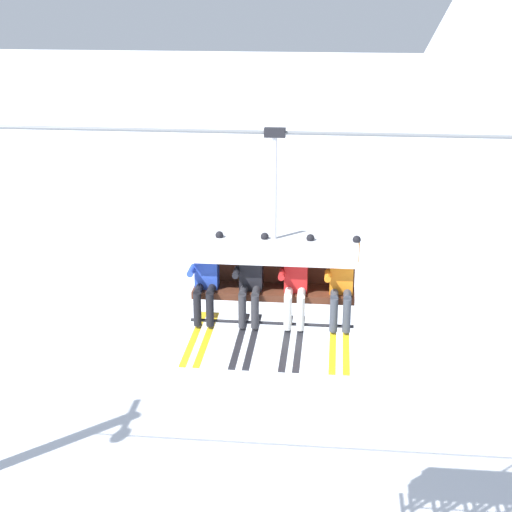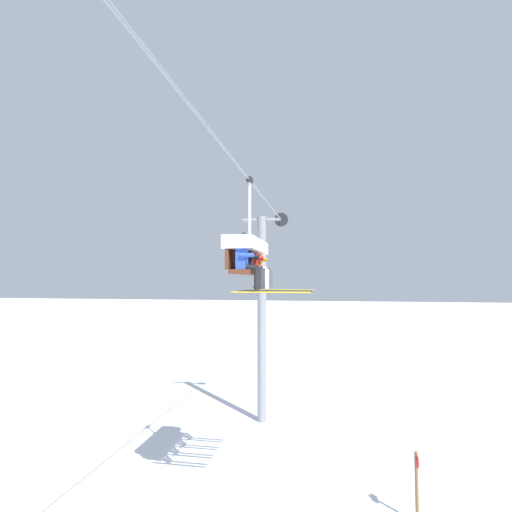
{
  "view_description": "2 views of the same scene",
  "coord_description": "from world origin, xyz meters",
  "px_view_note": "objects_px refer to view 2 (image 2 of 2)",
  "views": [
    {
      "loc": [
        1.86,
        -10.98,
        9.99
      ],
      "look_at": [
        0.8,
        -0.71,
        6.28
      ],
      "focal_mm": 55.0,
      "sensor_mm": 36.0,
      "label": 1
    },
    {
      "loc": [
        -8.39,
        -2.7,
        5.6
      ],
      "look_at": [
        1.31,
        -0.91,
        6.2
      ],
      "focal_mm": 28.0,
      "sensor_mm": 36.0,
      "label": 2
    }
  ],
  "objects_px": {
    "chairlift_chair": "(247,251)",
    "trail_sign": "(417,483)",
    "lift_tower_far": "(262,312)",
    "skier_orange": "(262,264)",
    "skier_red": "(258,263)",
    "skier_blue": "(247,261)",
    "skier_black": "(253,262)"
  },
  "relations": [
    {
      "from": "chairlift_chair",
      "to": "trail_sign",
      "type": "relative_size",
      "value": 1.67
    },
    {
      "from": "lift_tower_far",
      "to": "skier_orange",
      "type": "height_order",
      "value": "lift_tower_far"
    },
    {
      "from": "lift_tower_far",
      "to": "chairlift_chair",
      "type": "bearing_deg",
      "value": -173.78
    },
    {
      "from": "chairlift_chair",
      "to": "skier_red",
      "type": "height_order",
      "value": "chairlift_chair"
    },
    {
      "from": "skier_blue",
      "to": "skier_red",
      "type": "relative_size",
      "value": 1.0
    },
    {
      "from": "skier_orange",
      "to": "skier_black",
      "type": "bearing_deg",
      "value": 180.0
    },
    {
      "from": "skier_blue",
      "to": "skier_red",
      "type": "distance_m",
      "value": 1.25
    },
    {
      "from": "chairlift_chair",
      "to": "skier_orange",
      "type": "distance_m",
      "value": 1.01
    },
    {
      "from": "chairlift_chair",
      "to": "skier_blue",
      "type": "height_order",
      "value": "chairlift_chair"
    },
    {
      "from": "skier_red",
      "to": "trail_sign",
      "type": "bearing_deg",
      "value": -85.36
    },
    {
      "from": "skier_blue",
      "to": "trail_sign",
      "type": "height_order",
      "value": "skier_blue"
    },
    {
      "from": "lift_tower_far",
      "to": "chairlift_chair",
      "type": "distance_m",
      "value": 6.83
    },
    {
      "from": "lift_tower_far",
      "to": "skier_blue",
      "type": "relative_size",
      "value": 4.9
    },
    {
      "from": "skier_orange",
      "to": "trail_sign",
      "type": "bearing_deg",
      "value": -95.05
    },
    {
      "from": "skier_red",
      "to": "trail_sign",
      "type": "distance_m",
      "value": 6.32
    },
    {
      "from": "chairlift_chair",
      "to": "trail_sign",
      "type": "distance_m",
      "value": 6.69
    },
    {
      "from": "chairlift_chair",
      "to": "skier_orange",
      "type": "xyz_separation_m",
      "value": [
        0.94,
        -0.21,
        -0.28
      ]
    },
    {
      "from": "skier_red",
      "to": "trail_sign",
      "type": "xyz_separation_m",
      "value": [
        0.3,
        -3.7,
        -5.11
      ]
    },
    {
      "from": "chairlift_chair",
      "to": "skier_orange",
      "type": "relative_size",
      "value": 1.58
    },
    {
      "from": "lift_tower_far",
      "to": "skier_blue",
      "type": "distance_m",
      "value": 7.69
    },
    {
      "from": "skier_red",
      "to": "trail_sign",
      "type": "height_order",
      "value": "skier_red"
    },
    {
      "from": "skier_blue",
      "to": "skier_red",
      "type": "xyz_separation_m",
      "value": [
        1.25,
        0.0,
        0.0
      ]
    },
    {
      "from": "skier_orange",
      "to": "trail_sign",
      "type": "height_order",
      "value": "skier_orange"
    },
    {
      "from": "skier_orange",
      "to": "chairlift_chair",
      "type": "bearing_deg",
      "value": 167.22
    },
    {
      "from": "chairlift_chair",
      "to": "skier_black",
      "type": "bearing_deg",
      "value": -145.39
    },
    {
      "from": "skier_orange",
      "to": "skier_red",
      "type": "bearing_deg",
      "value": 180.0
    },
    {
      "from": "lift_tower_far",
      "to": "skier_black",
      "type": "bearing_deg",
      "value": -172.29
    },
    {
      "from": "skier_black",
      "to": "skier_orange",
      "type": "bearing_deg",
      "value": 0.0
    },
    {
      "from": "chairlift_chair",
      "to": "lift_tower_far",
      "type": "bearing_deg",
      "value": 6.22
    },
    {
      "from": "skier_orange",
      "to": "trail_sign",
      "type": "distance_m",
      "value": 6.32
    },
    {
      "from": "lift_tower_far",
      "to": "skier_blue",
      "type": "height_order",
      "value": "lift_tower_far"
    },
    {
      "from": "skier_red",
      "to": "chairlift_chair",
      "type": "bearing_deg",
      "value": 145.95
    }
  ]
}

